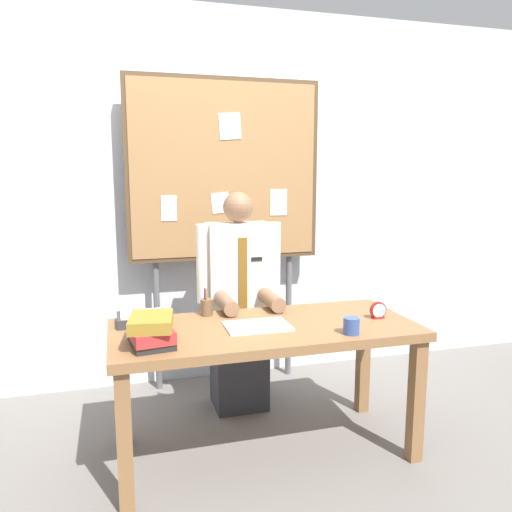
# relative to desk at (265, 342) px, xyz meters

# --- Properties ---
(ground_plane) EXTENTS (12.00, 12.00, 0.00)m
(ground_plane) POSITION_rel_desk_xyz_m (0.00, 0.00, -0.64)
(ground_plane) COLOR slate
(back_wall) EXTENTS (6.40, 0.08, 2.70)m
(back_wall) POSITION_rel_desk_xyz_m (0.00, 1.18, 0.71)
(back_wall) COLOR silver
(back_wall) RESTS_ON ground_plane
(desk) EXTENTS (1.63, 0.72, 0.73)m
(desk) POSITION_rel_desk_xyz_m (0.00, 0.00, 0.00)
(desk) COLOR brown
(desk) RESTS_ON ground_plane
(person) EXTENTS (0.55, 0.56, 1.43)m
(person) POSITION_rel_desk_xyz_m (0.00, 0.58, 0.02)
(person) COLOR #2D2D33
(person) RESTS_ON ground_plane
(bulletin_board) EXTENTS (1.36, 0.09, 2.19)m
(bulletin_board) POSITION_rel_desk_xyz_m (0.00, 0.97, 0.89)
(bulletin_board) COLOR #4C3823
(bulletin_board) RESTS_ON ground_plane
(book_stack) EXTENTS (0.23, 0.30, 0.15)m
(book_stack) POSITION_rel_desk_xyz_m (-0.61, -0.16, 0.17)
(book_stack) COLOR #262626
(book_stack) RESTS_ON desk
(open_notebook) EXTENTS (0.34, 0.24, 0.01)m
(open_notebook) POSITION_rel_desk_xyz_m (-0.05, -0.02, 0.10)
(open_notebook) COLOR white
(open_notebook) RESTS_ON desk
(desk_clock) EXTENTS (0.09, 0.04, 0.09)m
(desk_clock) POSITION_rel_desk_xyz_m (0.65, -0.05, 0.14)
(desk_clock) COLOR maroon
(desk_clock) RESTS_ON desk
(coffee_mug) EXTENTS (0.08, 0.08, 0.09)m
(coffee_mug) POSITION_rel_desk_xyz_m (0.38, -0.26, 0.14)
(coffee_mug) COLOR #334C8C
(coffee_mug) RESTS_ON desk
(pen_holder) EXTENTS (0.07, 0.07, 0.16)m
(pen_holder) POSITION_rel_desk_xyz_m (-0.27, 0.28, 0.14)
(pen_holder) COLOR brown
(pen_holder) RESTS_ON desk
(paper_tray) EXTENTS (0.26, 0.20, 0.06)m
(paper_tray) POSITION_rel_desk_xyz_m (-0.64, 0.22, 0.12)
(paper_tray) COLOR #333338
(paper_tray) RESTS_ON desk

